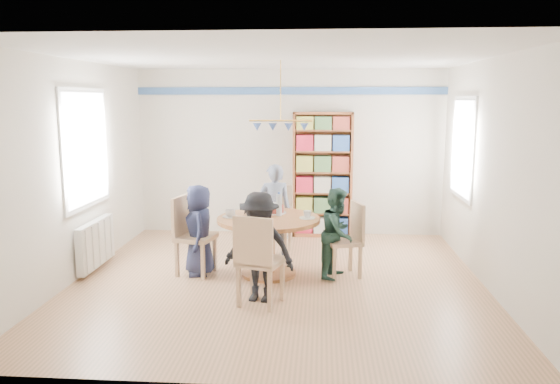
# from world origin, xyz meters

# --- Properties ---
(ground) EXTENTS (5.00, 5.00, 0.00)m
(ground) POSITION_xyz_m (0.00, 0.00, 0.00)
(ground) COLOR tan
(room_shell) EXTENTS (5.00, 5.00, 5.00)m
(room_shell) POSITION_xyz_m (-0.26, 0.87, 1.65)
(room_shell) COLOR white
(room_shell) RESTS_ON ground
(radiator) EXTENTS (0.12, 1.00, 0.60)m
(radiator) POSITION_xyz_m (-2.42, 0.30, 0.35)
(radiator) COLOR silver
(radiator) RESTS_ON ground
(dining_table) EXTENTS (1.30, 1.30, 0.75)m
(dining_table) POSITION_xyz_m (-0.13, 0.24, 0.56)
(dining_table) COLOR #985531
(dining_table) RESTS_ON ground
(chair_left) EXTENTS (0.53, 0.53, 1.00)m
(chair_left) POSITION_xyz_m (-1.15, 0.23, 0.55)
(chair_left) COLOR tan
(chair_left) RESTS_ON ground
(chair_right) EXTENTS (0.52, 0.52, 0.94)m
(chair_right) POSITION_xyz_m (0.88, 0.30, 0.52)
(chair_right) COLOR tan
(chair_right) RESTS_ON ground
(chair_far) EXTENTS (0.47, 0.47, 0.98)m
(chair_far) POSITION_xyz_m (-0.12, 1.31, 0.54)
(chair_far) COLOR tan
(chair_far) RESTS_ON ground
(chair_near) EXTENTS (0.56, 0.56, 1.01)m
(chair_near) POSITION_xyz_m (-0.15, -0.84, 0.56)
(chair_near) COLOR tan
(chair_near) RESTS_ON ground
(person_left) EXTENTS (0.51, 0.65, 1.16)m
(person_left) POSITION_xyz_m (-1.02, 0.21, 0.58)
(person_left) COLOR #171C34
(person_left) RESTS_ON ground
(person_right) EXTENTS (0.60, 0.67, 1.14)m
(person_right) POSITION_xyz_m (0.74, 0.23, 0.57)
(person_right) COLOR #193329
(person_right) RESTS_ON ground
(person_far) EXTENTS (0.53, 0.40, 1.32)m
(person_far) POSITION_xyz_m (-0.14, 1.16, 0.66)
(person_far) COLOR gray
(person_far) RESTS_ON ground
(person_near) EXTENTS (0.88, 0.62, 1.23)m
(person_near) POSITION_xyz_m (-0.15, -0.67, 0.61)
(person_near) COLOR black
(person_near) RESTS_ON ground
(bookshelf) EXTENTS (0.96, 0.29, 2.02)m
(bookshelf) POSITION_xyz_m (0.54, 2.34, 0.99)
(bookshelf) COLOR brown
(bookshelf) RESTS_ON ground
(tableware) EXTENTS (1.17, 1.17, 0.31)m
(tableware) POSITION_xyz_m (-0.16, 0.26, 0.82)
(tableware) COLOR white
(tableware) RESTS_ON dining_table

